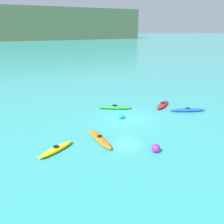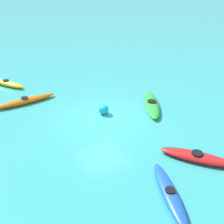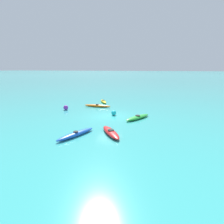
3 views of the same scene
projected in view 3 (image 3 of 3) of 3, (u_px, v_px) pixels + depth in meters
name	position (u px, v px, depth m)	size (l,w,h in m)	color
ground_plane	(109.00, 116.00, 18.60)	(600.00, 600.00, 0.00)	#38ADA8
kayak_red	(111.00, 132.00, 13.42)	(2.89, 2.37, 0.37)	red
kayak_blue	(76.00, 134.00, 13.05)	(3.36, 1.83, 0.37)	blue
kayak_green	(138.00, 117.00, 17.49)	(3.22, 2.35, 0.37)	green
kayak_orange	(97.00, 106.00, 22.85)	(0.68, 3.53, 0.37)	orange
kayak_yellow	(104.00, 101.00, 25.81)	(2.74, 1.87, 0.37)	yellow
buoy_cyan	(114.00, 113.00, 18.81)	(0.53, 0.53, 0.53)	#19B7C6
buoy_purple	(66.00, 108.00, 21.22)	(0.56, 0.56, 0.56)	purple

